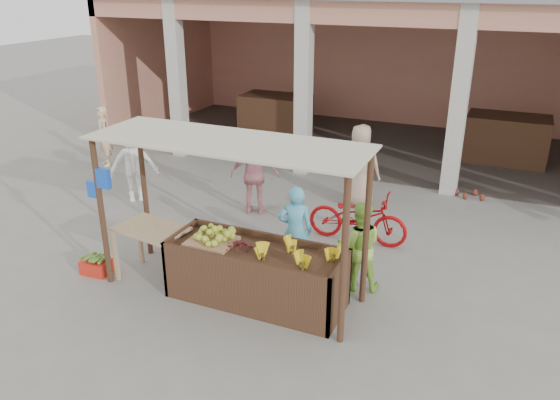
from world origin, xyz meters
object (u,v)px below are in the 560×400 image
at_px(fruit_stall, 256,276).
at_px(red_crate, 96,266).
at_px(vendor_blue, 295,228).
at_px(motorcycle, 358,216).
at_px(vendor_green, 359,244).
at_px(side_table, 152,236).

height_order(fruit_stall, red_crate, fruit_stall).
xyz_separation_m(fruit_stall, vendor_blue, (0.23, 0.95, 0.41)).
xyz_separation_m(fruit_stall, motorcycle, (0.81, 2.48, 0.09)).
xyz_separation_m(red_crate, motorcycle, (3.54, 2.81, 0.38)).
height_order(vendor_blue, vendor_green, vendor_blue).
bearing_deg(vendor_blue, red_crate, 2.22).
height_order(vendor_green, motorcycle, vendor_green).
xyz_separation_m(fruit_stall, red_crate, (-2.73, -0.33, -0.28)).
distance_m(vendor_blue, vendor_green, 1.04).
relative_size(fruit_stall, vendor_blue, 1.61).
height_order(red_crate, vendor_green, vendor_green).
xyz_separation_m(fruit_stall, side_table, (-1.78, -0.05, 0.34)).
height_order(side_table, red_crate, side_table).
relative_size(red_crate, vendor_blue, 0.28).
bearing_deg(red_crate, side_table, 12.54).
distance_m(side_table, motorcycle, 3.63).
bearing_deg(vendor_blue, vendor_green, 159.00).
relative_size(fruit_stall, motorcycle, 1.38).
distance_m(vendor_blue, motorcycle, 1.67).
height_order(fruit_stall, side_table, side_table).
distance_m(fruit_stall, motorcycle, 2.62).
bearing_deg(motorcycle, vendor_green, -164.83).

